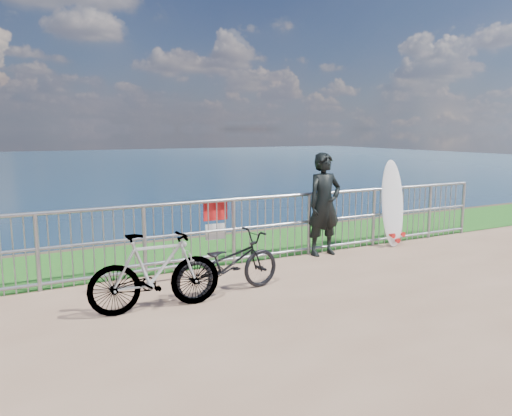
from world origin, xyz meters
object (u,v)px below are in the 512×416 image
surfer (324,204)px  bicycle_far (156,272)px  surfboard (393,206)px  bicycle_near (228,264)px

surfer → bicycle_far: surfer is taller
surfer → surfboard: surfer is taller
surfer → bicycle_near: surfer is taller
bicycle_near → bicycle_far: bearing=90.6°
surfboard → bicycle_far: (-5.09, -1.31, -0.27)m
bicycle_far → surfer: bearing=-66.1°
surfer → surfboard: 1.61m
surfboard → bicycle_far: size_ratio=1.01×
bicycle_far → surfboard: bearing=-72.4°
surfer → surfboard: (1.60, -0.01, -0.15)m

